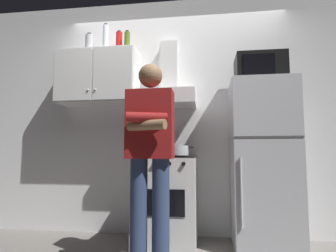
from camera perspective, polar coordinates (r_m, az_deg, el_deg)
back_wall_tiled at (r=3.28m, az=1.44°, el=2.45°), size 4.80×0.10×2.70m
upper_cabinet at (r=3.35m, az=-13.84°, el=9.43°), size 0.90×0.37×0.60m
stove_oven at (r=2.94m, az=-0.31°, el=-14.55°), size 0.60×0.62×0.87m
range_hood at (r=3.11m, az=0.04°, el=7.53°), size 0.60×0.44×0.75m
refrigerator at (r=2.93m, az=18.58°, el=-7.07°), size 0.60×0.62×1.60m
microwave at (r=3.07m, az=17.94°, el=10.77°), size 0.48×0.37×0.28m
person_standing at (r=2.32m, az=-3.67°, el=-5.31°), size 0.38×0.33×1.64m
cooking_pot at (r=2.77m, az=2.01°, el=-4.95°), size 0.31×0.21×0.09m
bottle_vodka_clear at (r=3.49m, az=-12.45°, el=16.83°), size 0.06×0.06×0.34m
bottle_olive_oil at (r=3.35m, az=-8.22°, el=16.61°), size 0.06×0.06×0.22m
bottle_soda_red at (r=3.43m, az=-9.81°, el=16.34°), size 0.07×0.07×0.25m
bottle_canister_steel at (r=3.50m, az=-15.59°, el=15.77°), size 0.09×0.09×0.22m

